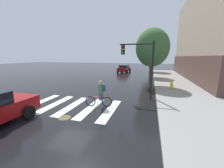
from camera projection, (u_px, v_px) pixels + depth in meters
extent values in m
plane|color=black|center=(69.00, 105.00, 8.76)|extent=(120.00, 120.00, 0.00)
cube|color=silver|center=(40.00, 102.00, 9.37)|extent=(0.55, 3.55, 0.01)
cube|color=silver|center=(56.00, 104.00, 9.03)|extent=(0.55, 3.55, 0.01)
cube|color=silver|center=(72.00, 106.00, 8.68)|extent=(0.55, 3.55, 0.01)
cube|color=silver|center=(91.00, 108.00, 8.33)|extent=(0.55, 3.55, 0.01)
cube|color=silver|center=(110.00, 110.00, 7.99)|extent=(0.55, 3.55, 0.01)
cylinder|color=#473D1E|center=(65.00, 118.00, 7.00)|extent=(0.64, 0.64, 0.01)
cylinder|color=black|center=(1.00, 108.00, 7.35)|extent=(0.24, 0.68, 0.68)
cylinder|color=black|center=(29.00, 112.00, 6.82)|extent=(0.24, 0.68, 0.68)
cube|color=maroon|center=(124.00, 69.00, 27.29)|extent=(2.03, 4.47, 0.66)
cube|color=black|center=(124.00, 66.00, 27.04)|extent=(1.69, 2.18, 0.52)
cylinder|color=black|center=(122.00, 70.00, 28.95)|extent=(0.27, 0.66, 0.65)
cylinder|color=black|center=(130.00, 70.00, 28.35)|extent=(0.27, 0.66, 0.65)
cylinder|color=black|center=(118.00, 71.00, 26.37)|extent=(0.27, 0.66, 0.65)
cylinder|color=black|center=(127.00, 72.00, 25.77)|extent=(0.27, 0.66, 0.65)
torus|color=black|center=(107.00, 102.00, 8.44)|extent=(0.66, 0.17, 0.66)
torus|color=black|center=(91.00, 101.00, 8.56)|extent=(0.66, 0.17, 0.66)
cylinder|color=red|center=(99.00, 97.00, 8.45)|extent=(0.89, 0.20, 0.05)
cylinder|color=red|center=(101.00, 96.00, 8.41)|extent=(0.04, 0.04, 0.45)
cube|color=#384772|center=(101.00, 96.00, 8.40)|extent=(0.24, 0.31, 0.56)
cube|color=#3F724C|center=(101.00, 89.00, 8.32)|extent=(0.30, 0.40, 0.56)
sphere|color=tan|center=(101.00, 82.00, 8.24)|extent=(0.22, 0.22, 0.22)
cube|color=navy|center=(104.00, 88.00, 8.29)|extent=(0.21, 0.30, 0.40)
cylinder|color=black|center=(152.00, 71.00, 9.66)|extent=(0.14, 0.14, 4.20)
cylinder|color=black|center=(136.00, 44.00, 9.61)|extent=(2.40, 0.10, 0.10)
cube|color=black|center=(123.00, 49.00, 9.94)|extent=(0.24, 0.20, 0.76)
sphere|color=red|center=(123.00, 46.00, 9.79)|extent=(0.14, 0.14, 0.14)
sphere|color=gold|center=(123.00, 49.00, 9.84)|extent=(0.14, 0.14, 0.14)
sphere|color=green|center=(123.00, 53.00, 9.89)|extent=(0.14, 0.14, 0.14)
cylinder|color=gold|center=(171.00, 86.00, 12.24)|extent=(0.22, 0.22, 0.65)
sphere|color=gold|center=(172.00, 82.00, 12.17)|extent=(0.18, 0.18, 0.18)
cylinder|color=gold|center=(173.00, 86.00, 12.19)|extent=(0.12, 0.09, 0.09)
cylinder|color=#4C3823|center=(151.00, 74.00, 14.16)|extent=(0.24, 0.24, 2.68)
ellipsoid|color=#386033|center=(152.00, 48.00, 13.63)|extent=(3.34, 3.34, 3.84)
cylinder|color=#4C3823|center=(150.00, 69.00, 20.15)|extent=(0.24, 0.24, 2.54)
ellipsoid|color=#A5591E|center=(151.00, 52.00, 19.64)|extent=(3.16, 3.16, 3.63)
cylinder|color=#4C3823|center=(151.00, 65.00, 27.48)|extent=(0.24, 0.24, 2.96)
ellipsoid|color=#47722D|center=(152.00, 50.00, 26.89)|extent=(3.68, 3.68, 4.24)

